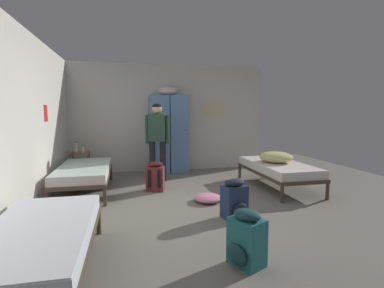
{
  "coord_description": "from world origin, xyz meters",
  "views": [
    {
      "loc": [
        -1.04,
        -4.41,
        1.49
      ],
      "look_at": [
        0.0,
        0.29,
        0.95
      ],
      "focal_mm": 27.77,
      "sensor_mm": 36.0,
      "label": 1
    }
  ],
  "objects_px": {
    "person_traveler": "(157,135)",
    "backpack_navy": "(235,200)",
    "bed_right": "(278,168)",
    "lotion_bottle": "(83,149)",
    "backpack_maroon": "(155,177)",
    "locker_bank": "(169,133)",
    "bed_left_front": "(38,238)",
    "bedding_heap": "(276,157)",
    "water_bottle": "(76,147)",
    "shelf_unit": "(80,162)",
    "backpack_teal": "(246,239)",
    "clothes_pile_pink": "(208,198)",
    "bed_left_rear": "(84,172)"
  },
  "relations": [
    {
      "from": "locker_bank",
      "to": "clothes_pile_pink",
      "type": "distance_m",
      "value": 2.65
    },
    {
      "from": "shelf_unit",
      "to": "bed_right",
      "type": "distance_m",
      "value": 4.26
    },
    {
      "from": "locker_bank",
      "to": "person_traveler",
      "type": "bearing_deg",
      "value": -114.18
    },
    {
      "from": "bed_left_front",
      "to": "water_bottle",
      "type": "bearing_deg",
      "value": 94.46
    },
    {
      "from": "locker_bank",
      "to": "backpack_teal",
      "type": "relative_size",
      "value": 3.76
    },
    {
      "from": "backpack_teal",
      "to": "clothes_pile_pink",
      "type": "xyz_separation_m",
      "value": [
        0.18,
        2.03,
        -0.2
      ]
    },
    {
      "from": "bedding_heap",
      "to": "water_bottle",
      "type": "bearing_deg",
      "value": 156.67
    },
    {
      "from": "shelf_unit",
      "to": "lotion_bottle",
      "type": "relative_size",
      "value": 3.38
    },
    {
      "from": "bed_left_front",
      "to": "clothes_pile_pink",
      "type": "bearing_deg",
      "value": 42.29
    },
    {
      "from": "lotion_bottle",
      "to": "clothes_pile_pink",
      "type": "distance_m",
      "value": 3.26
    },
    {
      "from": "locker_bank",
      "to": "backpack_navy",
      "type": "relative_size",
      "value": 3.76
    },
    {
      "from": "backpack_maroon",
      "to": "backpack_navy",
      "type": "bearing_deg",
      "value": -60.67
    },
    {
      "from": "person_traveler",
      "to": "lotion_bottle",
      "type": "bearing_deg",
      "value": 158.69
    },
    {
      "from": "shelf_unit",
      "to": "lotion_bottle",
      "type": "height_order",
      "value": "lotion_bottle"
    },
    {
      "from": "bedding_heap",
      "to": "backpack_maroon",
      "type": "xyz_separation_m",
      "value": [
        -2.34,
        0.22,
        -0.33
      ]
    },
    {
      "from": "bed_left_front",
      "to": "water_bottle",
      "type": "distance_m",
      "value": 4.26
    },
    {
      "from": "backpack_teal",
      "to": "clothes_pile_pink",
      "type": "bearing_deg",
      "value": 84.82
    },
    {
      "from": "bed_right",
      "to": "lotion_bottle",
      "type": "distance_m",
      "value": 4.19
    },
    {
      "from": "water_bottle",
      "to": "backpack_navy",
      "type": "bearing_deg",
      "value": -51.05
    },
    {
      "from": "backpack_teal",
      "to": "water_bottle",
      "type": "bearing_deg",
      "value": 116.71
    },
    {
      "from": "bed_left_front",
      "to": "backpack_maroon",
      "type": "height_order",
      "value": "backpack_maroon"
    },
    {
      "from": "person_traveler",
      "to": "backpack_navy",
      "type": "height_order",
      "value": "person_traveler"
    },
    {
      "from": "bed_left_rear",
      "to": "water_bottle",
      "type": "bearing_deg",
      "value": 104.15
    },
    {
      "from": "shelf_unit",
      "to": "water_bottle",
      "type": "bearing_deg",
      "value": 165.96
    },
    {
      "from": "locker_bank",
      "to": "shelf_unit",
      "type": "relative_size",
      "value": 3.63
    },
    {
      "from": "bed_right",
      "to": "backpack_teal",
      "type": "height_order",
      "value": "backpack_teal"
    },
    {
      "from": "bed_left_rear",
      "to": "backpack_maroon",
      "type": "relative_size",
      "value": 3.45
    },
    {
      "from": "bedding_heap",
      "to": "backpack_navy",
      "type": "bearing_deg",
      "value": -133.83
    },
    {
      "from": "bed_left_front",
      "to": "clothes_pile_pink",
      "type": "distance_m",
      "value": 2.81
    },
    {
      "from": "backpack_maroon",
      "to": "bed_right",
      "type": "bearing_deg",
      "value": -6.84
    },
    {
      "from": "lotion_bottle",
      "to": "locker_bank",
      "type": "bearing_deg",
      "value": 4.96
    },
    {
      "from": "locker_bank",
      "to": "backpack_navy",
      "type": "distance_m",
      "value": 3.37
    },
    {
      "from": "water_bottle",
      "to": "clothes_pile_pink",
      "type": "distance_m",
      "value": 3.42
    },
    {
      "from": "person_traveler",
      "to": "clothes_pile_pink",
      "type": "height_order",
      "value": "person_traveler"
    },
    {
      "from": "water_bottle",
      "to": "person_traveler",
      "type": "bearing_deg",
      "value": -21.35
    },
    {
      "from": "shelf_unit",
      "to": "bed_left_front",
      "type": "bearing_deg",
      "value": -86.61
    },
    {
      "from": "bedding_heap",
      "to": "locker_bank",
      "type": "bearing_deg",
      "value": 135.68
    },
    {
      "from": "bed_left_front",
      "to": "bedding_heap",
      "type": "xyz_separation_m",
      "value": [
        3.62,
        2.53,
        0.21
      ]
    },
    {
      "from": "person_traveler",
      "to": "lotion_bottle",
      "type": "distance_m",
      "value": 1.74
    },
    {
      "from": "bed_left_front",
      "to": "bed_right",
      "type": "height_order",
      "value": "same"
    },
    {
      "from": "water_bottle",
      "to": "backpack_maroon",
      "type": "distance_m",
      "value": 2.23
    },
    {
      "from": "lotion_bottle",
      "to": "backpack_maroon",
      "type": "bearing_deg",
      "value": -44.25
    },
    {
      "from": "bed_right",
      "to": "backpack_navy",
      "type": "bearing_deg",
      "value": -135.4
    },
    {
      "from": "backpack_navy",
      "to": "lotion_bottle",
      "type": "bearing_deg",
      "value": 127.8
    },
    {
      "from": "backpack_navy",
      "to": "clothes_pile_pink",
      "type": "xyz_separation_m",
      "value": [
        -0.16,
        0.8,
        -0.2
      ]
    },
    {
      "from": "bedding_heap",
      "to": "backpack_teal",
      "type": "relative_size",
      "value": 1.24
    },
    {
      "from": "shelf_unit",
      "to": "bed_left_front",
      "type": "xyz_separation_m",
      "value": [
        0.25,
        -4.22,
        0.04
      ]
    },
    {
      "from": "locker_bank",
      "to": "bed_right",
      "type": "distance_m",
      "value": 2.71
    },
    {
      "from": "bed_right",
      "to": "backpack_navy",
      "type": "xyz_separation_m",
      "value": [
        -1.41,
        -1.39,
        -0.12
      ]
    },
    {
      "from": "locker_bank",
      "to": "backpack_teal",
      "type": "distance_m",
      "value": 4.55
    }
  ]
}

